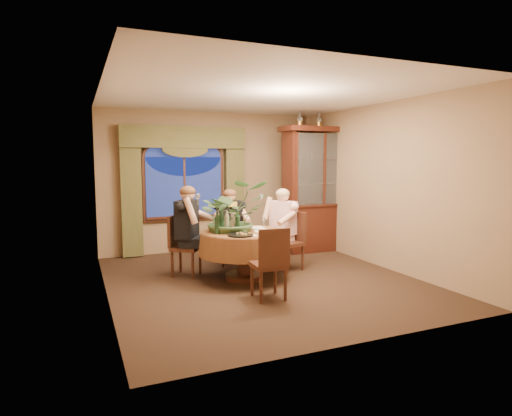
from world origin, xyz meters
name	(u,v)px	position (x,y,z in m)	size (l,w,h in m)	color
floor	(261,280)	(0.00, 0.00, 0.00)	(5.00, 5.00, 0.00)	black
wall_back	(213,182)	(0.00, 2.50, 1.40)	(4.50, 4.50, 0.00)	#836748
wall_right	(382,186)	(2.25, 0.00, 1.40)	(5.00, 5.00, 0.00)	#836748
ceiling	(262,94)	(0.00, 0.00, 2.80)	(5.00, 5.00, 0.00)	white
window	(185,188)	(-0.60, 2.43, 1.30)	(1.62, 0.10, 1.32)	navy
arched_transom	(184,148)	(-0.60, 2.43, 2.08)	(1.60, 0.06, 0.44)	navy
drapery_left	(131,195)	(-1.63, 2.38, 1.18)	(0.38, 0.14, 2.32)	#454520
drapery_right	(234,192)	(0.43, 2.38, 1.18)	(0.38, 0.14, 2.32)	#454520
swag_valance	(185,137)	(-0.60, 2.35, 2.28)	(2.45, 0.16, 0.42)	#454520
dining_table	(244,255)	(-0.23, 0.15, 0.38)	(1.41, 1.41, 0.75)	maroon
china_cabinet	(318,189)	(1.96, 1.61, 1.25)	(1.54, 0.60, 2.50)	black
oil_lamp_left	(300,118)	(1.52, 1.61, 2.67)	(0.11, 0.11, 0.34)	#A5722D
oil_lamp_center	(319,118)	(1.96, 1.61, 2.67)	(0.11, 0.11, 0.34)	#A5722D
oil_lamp_right	(338,119)	(2.39, 1.61, 2.67)	(0.11, 0.11, 0.34)	#A5722D
chair_right	(288,242)	(0.66, 0.38, 0.48)	(0.42, 0.42, 0.96)	black
chair_back_right	(231,238)	(-0.12, 1.09, 0.48)	(0.42, 0.42, 0.96)	black
chair_back	(186,246)	(-1.01, 0.69, 0.48)	(0.42, 0.42, 0.96)	black
chair_front_left	(268,263)	(-0.27, -0.86, 0.48)	(0.42, 0.42, 0.96)	black
person_pink	(283,228)	(0.65, 0.56, 0.68)	(0.49, 0.45, 1.36)	beige
person_back	(187,231)	(-0.99, 0.66, 0.72)	(0.52, 0.47, 1.44)	black
person_scarf	(230,227)	(-0.13, 1.09, 0.67)	(0.48, 0.44, 1.35)	black
stoneware_vase	(234,222)	(-0.34, 0.27, 0.89)	(0.15, 0.15, 0.28)	#91745D
centerpiece_plant	(232,188)	(-0.36, 0.28, 1.41)	(1.06, 1.18, 0.92)	#385932
olive_bowl	(246,230)	(-0.21, 0.10, 0.78)	(0.16, 0.16, 0.05)	#475129
cheese_platter	(241,235)	(-0.42, -0.22, 0.76)	(0.37, 0.37, 0.02)	black
wine_bottle_0	(221,222)	(-0.60, 0.15, 0.92)	(0.07, 0.07, 0.33)	black
wine_bottle_1	(218,221)	(-0.60, 0.29, 0.92)	(0.07, 0.07, 0.33)	tan
wine_bottle_2	(217,223)	(-0.69, 0.06, 0.92)	(0.07, 0.07, 0.33)	black
wine_bottle_3	(227,221)	(-0.49, 0.19, 0.92)	(0.07, 0.07, 0.33)	tan
wine_bottle_4	(237,222)	(-0.37, 0.06, 0.92)	(0.07, 0.07, 0.33)	black
wine_bottle_5	(221,220)	(-0.53, 0.32, 0.92)	(0.07, 0.07, 0.33)	black
tasting_paper_0	(263,232)	(0.01, -0.02, 0.75)	(0.21, 0.30, 0.00)	white
tasting_paper_1	(257,228)	(0.09, 0.36, 0.75)	(0.21, 0.30, 0.00)	white
tasting_paper_2	(247,235)	(-0.32, -0.19, 0.75)	(0.21, 0.30, 0.00)	white
wine_glass_person_pink	(264,222)	(0.20, 0.35, 0.84)	(0.07, 0.07, 0.18)	silver
wine_glass_person_back	(215,225)	(-0.62, 0.41, 0.84)	(0.07, 0.07, 0.18)	silver
wine_glass_person_scarf	(236,221)	(-0.18, 0.62, 0.84)	(0.07, 0.07, 0.18)	silver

